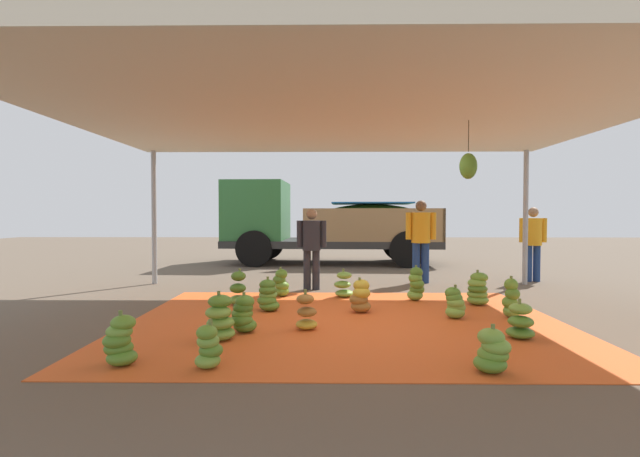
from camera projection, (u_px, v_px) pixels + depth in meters
ground_plane at (339, 286)px, 9.03m from camera, size 40.00×40.00×0.00m
tarp_orange at (346, 321)px, 6.03m from camera, size 5.70×4.44×0.01m
tent_canopy at (347, 115)px, 5.86m from camera, size 8.00×7.00×2.79m
banana_bunch_0 at (220, 319)px, 5.12m from camera, size 0.44×0.45×0.55m
banana_bunch_1 at (361, 297)px, 6.57m from camera, size 0.40×0.40×0.51m
banana_bunch_2 at (520, 322)px, 5.18m from camera, size 0.38×0.39×0.46m
banana_bunch_3 at (306, 313)px, 5.59m from camera, size 0.32×0.33×0.50m
banana_bunch_4 at (455, 304)px, 6.21m from camera, size 0.34×0.34×0.46m
banana_bunch_5 at (120, 342)px, 4.27m from camera, size 0.34×0.33×0.51m
banana_bunch_6 at (344, 285)px, 7.80m from camera, size 0.46×0.45×0.49m
banana_bunch_7 at (478, 290)px, 7.12m from camera, size 0.43×0.41×0.55m
banana_bunch_8 at (511, 299)px, 6.22m from camera, size 0.27×0.29×0.58m
banana_bunch_9 at (208, 348)px, 4.18m from camera, size 0.32×0.32×0.45m
banana_bunch_10 at (268, 296)px, 6.68m from camera, size 0.42×0.43×0.50m
banana_bunch_11 at (492, 352)px, 4.07m from camera, size 0.41×0.39×0.43m
banana_bunch_12 at (243, 315)px, 5.45m from camera, size 0.40×0.40×0.49m
banana_bunch_13 at (416, 285)px, 7.47m from camera, size 0.34×0.37×0.58m
banana_bunch_14 at (238, 290)px, 7.10m from camera, size 0.29×0.30×0.57m
banana_bunch_15 at (281, 284)px, 7.85m from camera, size 0.37×0.35×0.51m
cargo_truck_main at (323, 223)px, 13.39m from camera, size 6.25×2.64×2.40m
worker_0 at (312, 243)px, 8.61m from camera, size 0.56×0.34×1.54m
worker_1 at (533, 238)px, 9.68m from camera, size 0.58×0.35×1.59m
worker_2 at (421, 235)px, 9.45m from camera, size 0.63×0.39×1.72m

